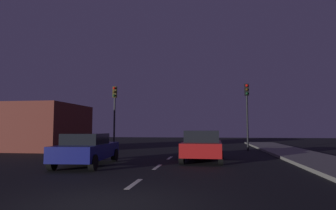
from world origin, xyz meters
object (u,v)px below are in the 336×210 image
(traffic_signal_right, at_px, (247,104))
(car_stopped_ahead, at_px, (202,146))
(traffic_signal_left, at_px, (115,105))
(car_adjacent_lane, at_px, (87,149))

(traffic_signal_right, bearing_deg, car_stopped_ahead, -113.30)
(traffic_signal_left, xyz_separation_m, car_adjacent_lane, (2.18, -9.97, -2.78))
(traffic_signal_left, distance_m, car_stopped_ahead, 10.66)
(car_stopped_ahead, height_order, car_adjacent_lane, car_stopped_ahead)
(traffic_signal_left, bearing_deg, car_stopped_ahead, -45.66)
(traffic_signal_left, relative_size, car_stopped_ahead, 1.19)
(traffic_signal_right, relative_size, car_adjacent_lane, 1.13)
(traffic_signal_left, relative_size, traffic_signal_right, 1.00)
(traffic_signal_right, bearing_deg, traffic_signal_left, 180.00)
(car_stopped_ahead, bearing_deg, traffic_signal_left, 134.34)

